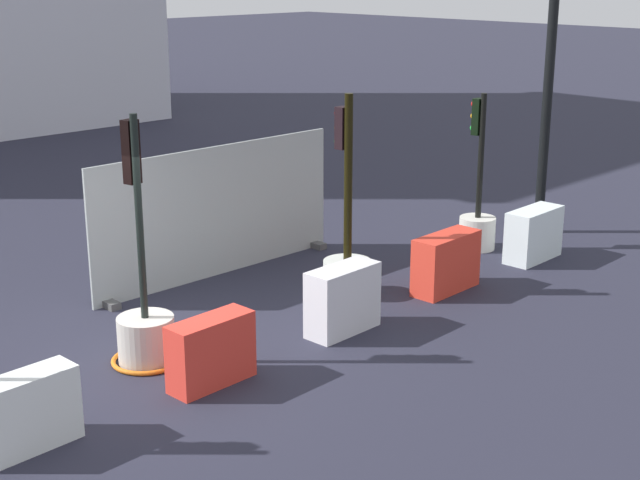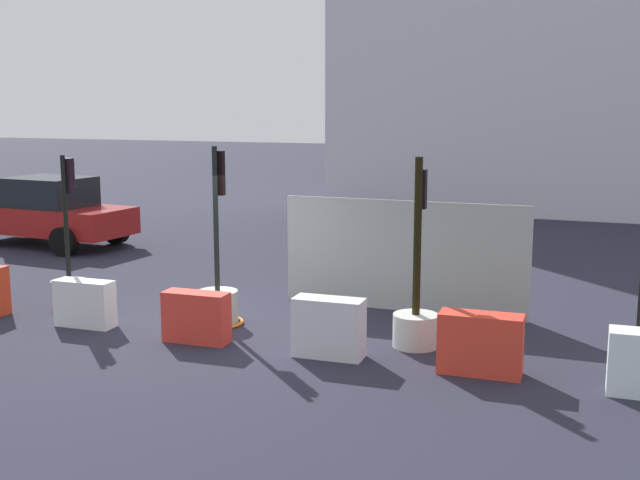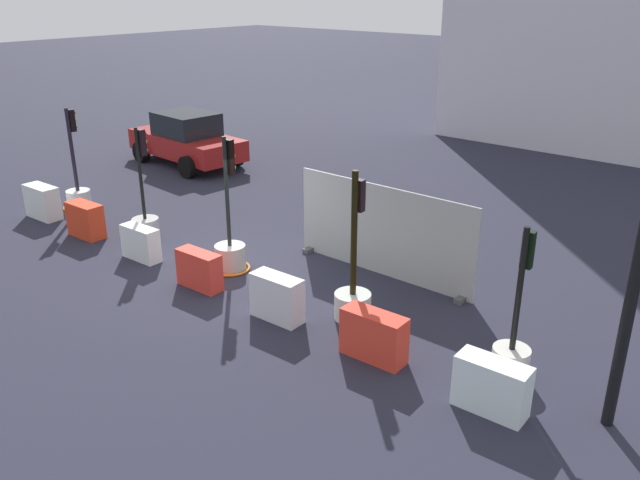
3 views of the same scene
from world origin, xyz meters
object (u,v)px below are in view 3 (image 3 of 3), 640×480
object	(u,v)px
construction_barrier_2	(141,243)
construction_barrier_4	(277,298)
traffic_light_0	(78,193)
traffic_light_1	(145,219)
construction_barrier_5	(374,336)
traffic_light_2	(230,250)
traffic_light_4	(512,349)
construction_barrier_6	(492,386)
traffic_light_3	(353,292)
car_red_compact	(187,139)
construction_barrier_1	(86,220)
construction_barrier_0	(43,202)
construction_barrier_3	(199,270)

from	to	relation	value
construction_barrier_2	construction_barrier_4	world-z (taller)	construction_barrier_4
traffic_light_0	traffic_light_1	size ratio (longest dim) A/B	1.01
traffic_light_0	construction_barrier_5	size ratio (longest dim) A/B	2.44
traffic_light_2	traffic_light_4	xyz separation A→B (m)	(6.56, -0.00, 0.05)
traffic_light_4	construction_barrier_6	world-z (taller)	traffic_light_4
construction_barrier_5	construction_barrier_6	bearing A→B (deg)	-1.70
traffic_light_1	traffic_light_3	size ratio (longest dim) A/B	0.96
traffic_light_1	traffic_light_4	world-z (taller)	traffic_light_1
construction_barrier_2	construction_barrier_5	size ratio (longest dim) A/B	0.88
traffic_light_1	traffic_light_4	size ratio (longest dim) A/B	1.07
traffic_light_0	construction_barrier_6	bearing A→B (deg)	-4.85
construction_barrier_6	traffic_light_4	bearing A→B (deg)	98.76
construction_barrier_4	car_red_compact	xyz separation A→B (m)	(-10.05, 6.07, 0.44)
traffic_light_0	car_red_compact	xyz separation A→B (m)	(-1.38, 4.98, 0.44)
construction_barrier_1	construction_barrier_5	xyz separation A→B (m)	(8.77, 0.01, -0.01)
traffic_light_3	construction_barrier_0	distance (m)	9.80
traffic_light_2	construction_barrier_6	size ratio (longest dim) A/B	2.72
construction_barrier_4	car_red_compact	bearing A→B (deg)	148.89
traffic_light_0	construction_barrier_1	size ratio (longest dim) A/B	2.76
traffic_light_4	construction_barrier_5	size ratio (longest dim) A/B	2.26
traffic_light_4	construction_barrier_6	xyz separation A→B (m)	(0.15, -1.00, -0.10)
traffic_light_4	construction_barrier_5	distance (m)	2.23
traffic_light_3	construction_barrier_2	size ratio (longest dim) A/B	2.85
traffic_light_1	traffic_light_4	bearing A→B (deg)	0.45
construction_barrier_0	traffic_light_2	bearing A→B (deg)	8.36
car_red_compact	construction_barrier_5	bearing A→B (deg)	-26.19
construction_barrier_1	construction_barrier_3	bearing A→B (deg)	-1.07
construction_barrier_4	car_red_compact	size ratio (longest dim) A/B	0.23
construction_barrier_2	construction_barrier_6	xyz separation A→B (m)	(8.70, -0.08, 0.03)
traffic_light_2	traffic_light_3	size ratio (longest dim) A/B	1.03
construction_barrier_1	car_red_compact	xyz separation A→B (m)	(-3.47, 6.03, 0.45)
construction_barrier_3	traffic_light_3	bearing A→B (deg)	17.15
construction_barrier_3	construction_barrier_6	world-z (taller)	construction_barrier_6
construction_barrier_0	construction_barrier_3	world-z (taller)	construction_barrier_0
construction_barrier_6	car_red_compact	xyz separation A→B (m)	(-14.41, 6.08, 0.46)
traffic_light_1	construction_barrier_0	distance (m)	3.49
traffic_light_3	construction_barrier_5	size ratio (longest dim) A/B	2.52
car_red_compact	traffic_light_1	bearing A→B (deg)	-47.45
traffic_light_0	construction_barrier_0	world-z (taller)	traffic_light_0
construction_barrier_3	construction_barrier_5	xyz separation A→B (m)	(4.36, 0.10, 0.03)
construction_barrier_2	construction_barrier_6	bearing A→B (deg)	-0.50
traffic_light_2	construction_barrier_4	size ratio (longest dim) A/B	2.85
construction_barrier_0	construction_barrier_3	xyz separation A→B (m)	(6.53, -0.10, -0.05)
construction_barrier_5	construction_barrier_6	world-z (taller)	construction_barrier_5
traffic_light_1	car_red_compact	world-z (taller)	traffic_light_1
traffic_light_4	construction_barrier_5	xyz separation A→B (m)	(-2.02, -0.93, -0.10)
construction_barrier_2	construction_barrier_5	bearing A→B (deg)	-0.10
traffic_light_0	construction_barrier_1	world-z (taller)	traffic_light_0
traffic_light_3	construction_barrier_4	size ratio (longest dim) A/B	2.76
traffic_light_1	construction_barrier_0	size ratio (longest dim) A/B	2.56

